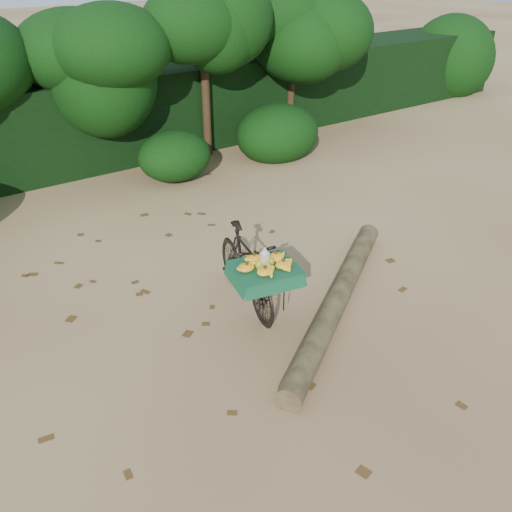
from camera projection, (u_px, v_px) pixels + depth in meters
ground at (226, 308)px, 7.05m from camera, size 80.00×80.00×0.00m
vendor_bicycle at (246, 268)px, 6.90m from camera, size 0.96×1.86×1.05m
fallen_log at (338, 298)px, 7.01m from camera, size 3.44×2.40×0.28m
hedge_backdrop at (63, 124)px, 11.08m from camera, size 26.00×1.80×1.80m
tree_row at (29, 80)px, 9.64m from camera, size 14.50×2.00×4.00m
bush_clumps at (127, 169)px, 10.13m from camera, size 8.80×1.70×0.90m
leaf_litter at (202, 286)px, 7.51m from camera, size 7.00×7.30×0.01m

